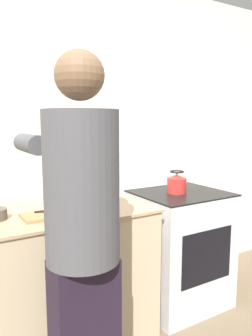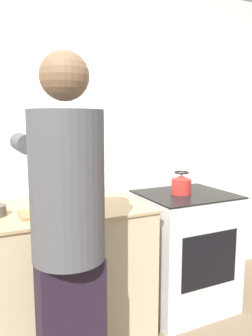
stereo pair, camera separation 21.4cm
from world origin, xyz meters
name	(u,v)px [view 1 (the left image)]	position (x,y,z in m)	size (l,w,h in m)	color
wall_back	(61,146)	(0.00, 0.74, 1.30)	(8.00, 0.05, 2.60)	silver
counter	(29,285)	(-0.38, 0.34, 0.46)	(1.60, 0.70, 0.92)	#C6B28E
oven	(180,248)	(0.83, 0.30, 0.46)	(0.69, 0.61, 0.93)	silver
person	(82,231)	(-0.27, -0.27, 0.98)	(0.39, 0.63, 1.80)	black
cutting_board	(55,214)	(-0.23, 0.23, 0.93)	(0.39, 0.19, 0.02)	#A87A4C
knife	(52,211)	(-0.24, 0.25, 0.95)	(0.22, 0.10, 0.01)	silver
kettle	(177,184)	(0.78, 0.31, 1.00)	(0.15, 0.15, 0.18)	red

